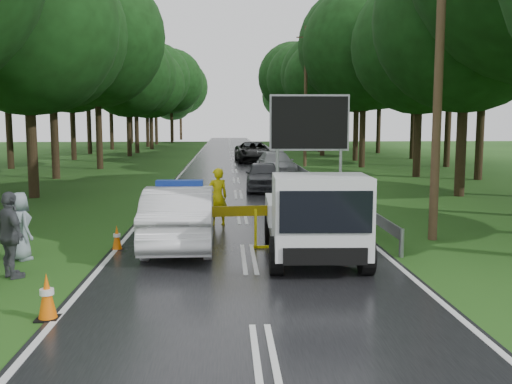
{
  "coord_description": "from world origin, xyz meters",
  "views": [
    {
      "loc": [
        -0.51,
        -13.31,
        3.27
      ],
      "look_at": [
        0.31,
        2.55,
        1.3
      ],
      "focal_mm": 40.0,
      "sensor_mm": 36.0,
      "label": 1
    }
  ],
  "objects": [
    {
      "name": "work_truck",
      "position": [
        1.54,
        -0.12,
        1.06
      ],
      "size": [
        2.35,
        4.97,
        3.9
      ],
      "rotation": [
        0.0,
        0.0,
        -0.04
      ],
      "color": "gray",
      "rests_on": "ground"
    },
    {
      "name": "barrier",
      "position": [
        -0.57,
        1.0,
        0.85
      ],
      "size": [
        2.73,
        0.31,
        1.13
      ],
      "rotation": [
        0.0,
        0.0,
        0.09
      ],
      "color": "yellow",
      "rests_on": "ground"
    },
    {
      "name": "cone_center",
      "position": [
        -1.0,
        0.38,
        0.31
      ],
      "size": [
        0.3,
        0.3,
        0.64
      ],
      "color": "black",
      "rests_on": "ground"
    },
    {
      "name": "utility_pole_near",
      "position": [
        5.2,
        2.0,
        5.06
      ],
      "size": [
        1.4,
        0.24,
        10.0
      ],
      "color": "#4B3722",
      "rests_on": "ground"
    },
    {
      "name": "cone_right",
      "position": [
        2.64,
        1.5,
        0.35
      ],
      "size": [
        0.34,
        0.34,
        0.73
      ],
      "color": "black",
      "rests_on": "ground"
    },
    {
      "name": "utility_pole_far",
      "position": [
        5.2,
        54.0,
        5.06
      ],
      "size": [
        1.4,
        0.24,
        10.0
      ],
      "color": "#4B3722",
      "rests_on": "ground"
    },
    {
      "name": "police_sedan",
      "position": [
        -1.73,
        1.41,
        0.81
      ],
      "size": [
        1.79,
        4.9,
        1.76
      ],
      "rotation": [
        0.0,
        0.0,
        3.16
      ],
      "color": "silver",
      "rests_on": "ground"
    },
    {
      "name": "queue_car_third",
      "position": [
        1.64,
        32.43,
        0.82
      ],
      "size": [
        3.04,
        6.06,
        1.65
      ],
      "primitive_type": "imported",
      "rotation": [
        0.0,
        0.0,
        0.05
      ],
      "color": "black",
      "rests_on": "ground"
    },
    {
      "name": "cone_near_left",
      "position": [
        -3.5,
        -4.0,
        0.38
      ],
      "size": [
        0.37,
        0.37,
        0.79
      ],
      "color": "black",
      "rests_on": "ground"
    },
    {
      "name": "cone_left_mid",
      "position": [
        -3.33,
        1.14,
        0.31
      ],
      "size": [
        0.3,
        0.3,
        0.64
      ],
      "color": "black",
      "rests_on": "ground"
    },
    {
      "name": "queue_car_second",
      "position": [
        2.46,
        21.02,
        0.71
      ],
      "size": [
        2.33,
        5.04,
        1.43
      ],
      "primitive_type": "imported",
      "rotation": [
        0.0,
        0.0,
        0.07
      ],
      "color": "#95969C",
      "rests_on": "ground"
    },
    {
      "name": "civilian",
      "position": [
        1.49,
        3.0,
        0.82
      ],
      "size": [
        0.87,
        0.72,
        1.64
      ],
      "primitive_type": "imported",
      "rotation": [
        0.0,
        0.0,
        0.13
      ],
      "color": "#1C47B6",
      "rests_on": "ground"
    },
    {
      "name": "bystander_mid",
      "position": [
        -5.02,
        -1.39,
        0.92
      ],
      "size": [
        1.06,
        1.09,
        1.84
      ],
      "primitive_type": "imported",
      "rotation": [
        0.0,
        0.0,
        2.32
      ],
      "color": "#3F4247",
      "rests_on": "ground"
    },
    {
      "name": "road",
      "position": [
        0.0,
        30.0,
        0.01
      ],
      "size": [
        7.0,
        140.0,
        0.02
      ],
      "primitive_type": "cube",
      "color": "black",
      "rests_on": "ground"
    },
    {
      "name": "ground",
      "position": [
        0.0,
        0.0,
        0.0
      ],
      "size": [
        160.0,
        160.0,
        0.0
      ],
      "primitive_type": "plane",
      "color": "#1A3F12",
      "rests_on": "ground"
    },
    {
      "name": "cone_far",
      "position": [
        1.34,
        5.0,
        0.33
      ],
      "size": [
        0.32,
        0.32,
        0.69
      ],
      "color": "black",
      "rests_on": "ground"
    },
    {
      "name": "queue_car_fourth",
      "position": [
        1.91,
        38.43,
        0.69
      ],
      "size": [
        1.92,
        4.33,
        1.38
      ],
      "primitive_type": "imported",
      "rotation": [
        0.0,
        0.0,
        -0.11
      ],
      "color": "#414549",
      "rests_on": "ground"
    },
    {
      "name": "bystander_right",
      "position": [
        -5.41,
        0.21,
        0.81
      ],
      "size": [
        0.92,
        0.93,
        1.62
      ],
      "primitive_type": "imported",
      "rotation": [
        0.0,
        0.0,
        2.35
      ],
      "color": "gray",
      "rests_on": "ground"
    },
    {
      "name": "officer",
      "position": [
        -0.81,
        4.43,
        0.91
      ],
      "size": [
        0.77,
        0.64,
        1.83
      ],
      "primitive_type": "imported",
      "rotation": [
        0.0,
        0.0,
        3.49
      ],
      "color": "#D2C10B",
      "rests_on": "ground"
    },
    {
      "name": "queue_car_first",
      "position": [
        1.23,
        13.61,
        0.7
      ],
      "size": [
        1.82,
        4.16,
        1.39
      ],
      "primitive_type": "imported",
      "rotation": [
        0.0,
        0.0,
        -0.04
      ],
      "color": "#3A3B41",
      "rests_on": "ground"
    },
    {
      "name": "utility_pole_mid",
      "position": [
        5.2,
        28.0,
        5.06
      ],
      "size": [
        1.4,
        0.24,
        10.0
      ],
      "color": "#4B3722",
      "rests_on": "ground"
    },
    {
      "name": "guardrail",
      "position": [
        3.7,
        29.67,
        0.55
      ],
      "size": [
        0.12,
        60.06,
        0.7
      ],
      "color": "gray",
      "rests_on": "ground"
    }
  ]
}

